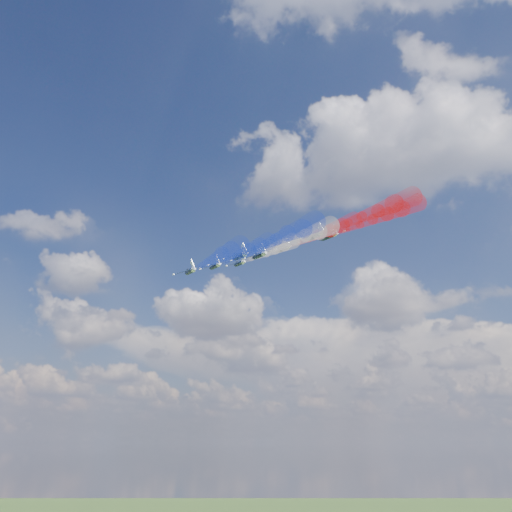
% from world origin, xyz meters
% --- Properties ---
extents(jet_lead, '(17.52, 17.43, 9.22)m').
position_xyz_m(jet_lead, '(10.44, -1.61, 151.48)').
color(jet_lead, black).
extents(trail_lead, '(32.94, 33.45, 12.46)m').
position_xyz_m(trail_lead, '(29.19, -20.29, 147.14)').
color(trail_lead, white).
extents(jet_inner_left, '(17.52, 17.43, 9.22)m').
position_xyz_m(jet_inner_left, '(12.13, -21.34, 144.71)').
color(jet_inner_left, black).
extents(trail_inner_left, '(32.94, 33.45, 12.46)m').
position_xyz_m(trail_inner_left, '(30.88, -40.02, 140.37)').
color(trail_inner_left, '#1834D2').
extents(jet_inner_right, '(17.52, 17.43, 9.22)m').
position_xyz_m(jet_inner_right, '(28.59, -5.60, 152.86)').
color(jet_inner_right, black).
extents(trail_inner_right, '(32.94, 33.45, 12.46)m').
position_xyz_m(trail_inner_right, '(47.34, -24.28, 148.52)').
color(trail_inner_right, red).
extents(jet_outer_left, '(17.52, 17.43, 9.22)m').
position_xyz_m(jet_outer_left, '(12.25, -35.55, 139.21)').
color(jet_outer_left, black).
extents(trail_outer_left, '(32.94, 33.45, 12.46)m').
position_xyz_m(trail_outer_left, '(31.00, -54.23, 134.87)').
color(trail_outer_left, '#1834D2').
extents(jet_center_third, '(17.52, 17.43, 9.22)m').
position_xyz_m(jet_center_third, '(27.62, -21.92, 145.83)').
color(jet_center_third, black).
extents(trail_center_third, '(32.94, 33.45, 12.46)m').
position_xyz_m(trail_center_third, '(46.37, -40.60, 141.49)').
color(trail_center_third, white).
extents(jet_outer_right, '(17.52, 17.43, 9.22)m').
position_xyz_m(jet_outer_right, '(44.69, -7.21, 153.97)').
color(jet_outer_right, black).
extents(trail_outer_right, '(32.94, 33.45, 12.46)m').
position_xyz_m(trail_outer_right, '(63.44, -25.89, 149.63)').
color(trail_outer_right, red).
extents(jet_rear_left, '(17.52, 17.43, 9.22)m').
position_xyz_m(jet_rear_left, '(30.05, -38.93, 140.24)').
color(jet_rear_left, black).
extents(trail_rear_left, '(32.94, 33.45, 12.46)m').
position_xyz_m(trail_rear_left, '(48.80, -57.61, 135.90)').
color(trail_rear_left, '#1834D2').
extents(jet_rear_right, '(17.52, 17.43, 9.22)m').
position_xyz_m(jet_rear_right, '(46.22, -24.26, 148.27)').
color(jet_rear_right, black).
extents(trail_rear_right, '(32.94, 33.45, 12.46)m').
position_xyz_m(trail_rear_right, '(64.97, -42.94, 143.93)').
color(trail_rear_right, red).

